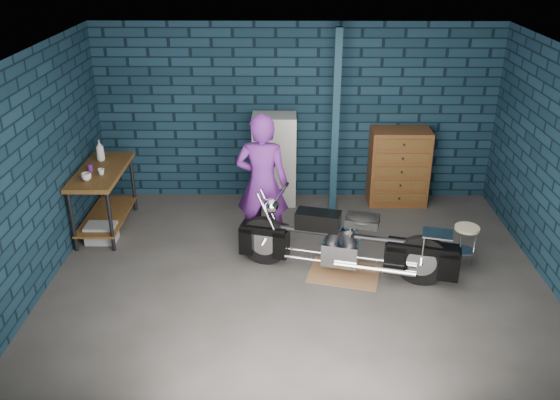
# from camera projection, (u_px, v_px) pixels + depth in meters

# --- Properties ---
(ground) EXTENTS (6.00, 6.00, 0.00)m
(ground) POSITION_uv_depth(u_px,v_px,m) (298.00, 278.00, 7.24)
(ground) COLOR #4B4846
(ground) RESTS_ON ground
(room_walls) EXTENTS (6.02, 5.01, 2.71)m
(room_walls) POSITION_uv_depth(u_px,v_px,m) (299.00, 115.00, 6.95)
(room_walls) COLOR #0E2330
(room_walls) RESTS_ON ground
(support_post) EXTENTS (0.10, 0.10, 2.70)m
(support_post) POSITION_uv_depth(u_px,v_px,m) (335.00, 124.00, 8.44)
(support_post) COLOR #132E3D
(support_post) RESTS_ON ground
(workbench) EXTENTS (0.60, 1.40, 0.91)m
(workbench) POSITION_uv_depth(u_px,v_px,m) (105.00, 200.00, 8.25)
(workbench) COLOR brown
(workbench) RESTS_ON ground
(drip_mat) EXTENTS (0.98, 0.83, 0.01)m
(drip_mat) POSITION_uv_depth(u_px,v_px,m) (344.00, 273.00, 7.35)
(drip_mat) COLOR brown
(drip_mat) RESTS_ON ground
(motorcycle) EXTENTS (2.37, 1.15, 1.01)m
(motorcycle) POSITION_uv_depth(u_px,v_px,m) (346.00, 238.00, 7.14)
(motorcycle) COLOR black
(motorcycle) RESTS_ON ground
(person) EXTENTS (0.72, 0.51, 1.86)m
(person) POSITION_uv_depth(u_px,v_px,m) (262.00, 184.00, 7.55)
(person) COLOR #5B207A
(person) RESTS_ON ground
(storage_bin) EXTENTS (0.40, 0.29, 0.25)m
(storage_bin) POSITION_uv_depth(u_px,v_px,m) (101.00, 233.00, 8.05)
(storage_bin) COLOR gray
(storage_bin) RESTS_ON ground
(locker) EXTENTS (0.65, 0.47, 1.40)m
(locker) POSITION_uv_depth(u_px,v_px,m) (274.00, 160.00, 8.98)
(locker) COLOR beige
(locker) RESTS_ON ground
(tool_chest) EXTENTS (0.88, 0.49, 1.17)m
(tool_chest) POSITION_uv_depth(u_px,v_px,m) (399.00, 167.00, 9.00)
(tool_chest) COLOR brown
(tool_chest) RESTS_ON ground
(shop_stool) EXTENTS (0.37, 0.37, 0.55)m
(shop_stool) POSITION_uv_depth(u_px,v_px,m) (464.00, 247.00, 7.40)
(shop_stool) COLOR beige
(shop_stool) RESTS_ON ground
(cup_a) EXTENTS (0.16, 0.16, 0.10)m
(cup_a) POSITION_uv_depth(u_px,v_px,m) (86.00, 177.00, 7.69)
(cup_a) COLOR beige
(cup_a) RESTS_ON workbench
(cup_b) EXTENTS (0.12, 0.12, 0.08)m
(cup_b) POSITION_uv_depth(u_px,v_px,m) (101.00, 172.00, 7.87)
(cup_b) COLOR beige
(cup_b) RESTS_ON workbench
(mug_purple) EXTENTS (0.08, 0.08, 0.10)m
(mug_purple) POSITION_uv_depth(u_px,v_px,m) (90.00, 168.00, 7.98)
(mug_purple) COLOR #5E1B6E
(mug_purple) RESTS_ON workbench
(bottle) EXTENTS (0.14, 0.14, 0.30)m
(bottle) POSITION_uv_depth(u_px,v_px,m) (100.00, 150.00, 8.31)
(bottle) COLOR gray
(bottle) RESTS_ON workbench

